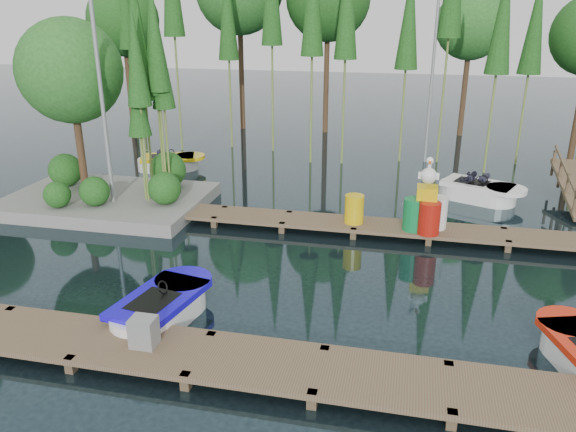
% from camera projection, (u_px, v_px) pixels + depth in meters
% --- Properties ---
extents(ground_plane, '(90.00, 90.00, 0.00)m').
position_uv_depth(ground_plane, '(264.00, 262.00, 14.13)').
color(ground_plane, '#1B2C32').
extents(near_dock, '(18.00, 1.50, 0.50)m').
position_uv_depth(near_dock, '(199.00, 355.00, 9.93)').
color(near_dock, brown).
rests_on(near_dock, ground).
extents(far_dock, '(15.00, 1.20, 0.50)m').
position_uv_depth(far_dock, '(320.00, 222.00, 16.13)').
color(far_dock, brown).
rests_on(far_dock, ground).
extents(island, '(6.20, 4.20, 6.75)m').
position_uv_depth(island, '(93.00, 106.00, 17.31)').
color(island, gray).
rests_on(island, ground).
extents(tree_screen, '(34.42, 18.53, 10.31)m').
position_uv_depth(tree_screen, '(281.00, 5.00, 22.11)').
color(tree_screen, '#462F1D').
rests_on(tree_screen, ground).
extents(lamp_island, '(0.30, 0.30, 7.25)m').
position_uv_depth(lamp_island, '(99.00, 73.00, 16.05)').
color(lamp_island, gray).
rests_on(lamp_island, ground).
extents(lamp_rear, '(0.30, 0.30, 7.25)m').
position_uv_depth(lamp_rear, '(434.00, 56.00, 21.89)').
color(lamp_rear, gray).
rests_on(lamp_rear, ground).
extents(boat_blue, '(1.70, 2.88, 0.91)m').
position_uv_depth(boat_blue, '(162.00, 308.00, 11.43)').
color(boat_blue, white).
rests_on(boat_blue, ground).
extents(boat_yellow_far, '(2.87, 2.00, 1.32)m').
position_uv_depth(boat_yellow_far, '(169.00, 163.00, 22.15)').
color(boat_yellow_far, white).
rests_on(boat_yellow_far, ground).
extents(boat_white_far, '(3.09, 2.31, 1.33)m').
position_uv_depth(boat_white_far, '(479.00, 191.00, 18.60)').
color(boat_white_far, white).
rests_on(boat_white_far, ground).
extents(utility_cabinet, '(0.45, 0.38, 0.55)m').
position_uv_depth(utility_cabinet, '(144.00, 332.00, 10.02)').
color(utility_cabinet, gray).
rests_on(utility_cabinet, near_dock).
extents(yellow_barrel, '(0.54, 0.54, 0.81)m').
position_uv_depth(yellow_barrel, '(354.00, 209.00, 15.77)').
color(yellow_barrel, '#DDB30B').
rests_on(yellow_barrel, far_dock).
extents(drum_cluster, '(1.18, 1.08, 2.04)m').
position_uv_depth(drum_cluster, '(427.00, 209.00, 15.16)').
color(drum_cluster, '#0D7536').
rests_on(drum_cluster, far_dock).
extents(seagull_post, '(0.46, 0.25, 0.74)m').
position_uv_depth(seagull_post, '(410.00, 210.00, 15.42)').
color(seagull_post, gray).
rests_on(seagull_post, far_dock).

